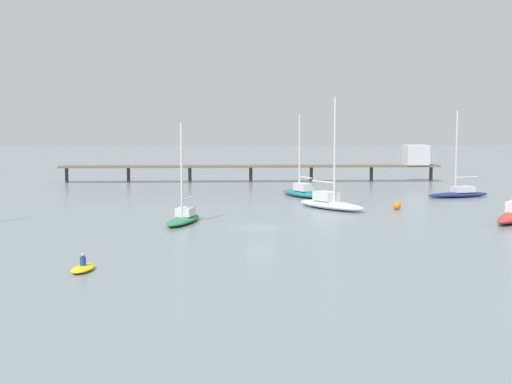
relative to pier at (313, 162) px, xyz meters
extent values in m
plane|color=gray|center=(-9.44, -46.21, -2.98)|extent=(400.00, 400.00, 0.00)
cube|color=brown|center=(-9.44, -0.16, -0.56)|extent=(56.93, 4.00, 0.30)
cylinder|color=#38332D|center=(-36.88, -0.62, -1.84)|extent=(0.50, 0.50, 2.26)
cylinder|color=#38332D|center=(-27.73, -0.46, -1.84)|extent=(0.50, 0.50, 2.26)
cylinder|color=#38332D|center=(-18.59, -0.31, -1.84)|extent=(0.50, 0.50, 2.26)
cylinder|color=#38332D|center=(-9.44, -0.16, -1.84)|extent=(0.50, 0.50, 2.26)
cylinder|color=#38332D|center=(-0.29, 0.00, -1.84)|extent=(0.50, 0.50, 2.26)
cylinder|color=#38332D|center=(8.85, 0.15, -1.84)|extent=(0.50, 0.50, 2.26)
cylinder|color=#38332D|center=(18.00, 0.30, -1.84)|extent=(0.50, 0.50, 2.26)
cube|color=silver|center=(15.65, 0.26, 1.09)|extent=(3.41, 3.41, 3.00)
ellipsoid|color=white|center=(-1.62, -33.23, -2.56)|extent=(7.56, 8.91, 0.83)
cube|color=silver|center=(-2.06, -32.64, -1.66)|extent=(2.88, 2.98, 0.97)
cylinder|color=silver|center=(-1.35, -33.59, 3.29)|extent=(0.23, 0.23, 10.87)
cylinder|color=silver|center=(-2.36, -32.23, -0.19)|extent=(2.17, 2.84, 0.18)
ellipsoid|color=#1E727A|center=(-3.70, -20.94, -2.59)|extent=(5.43, 8.31, 0.78)
cube|color=silver|center=(-3.43, -21.53, -1.74)|extent=(2.49, 2.98, 0.91)
cylinder|color=silver|center=(-3.87, -20.57, 2.38)|extent=(0.22, 0.22, 9.15)
cylinder|color=silver|center=(-3.26, -21.91, -0.55)|extent=(1.39, 2.74, 0.17)
ellipsoid|color=#287F4C|center=(-16.38, -43.32, -2.68)|extent=(3.67, 7.57, 0.60)
cube|color=silver|center=(-16.24, -42.76, -2.00)|extent=(1.80, 2.26, 0.76)
cylinder|color=silver|center=(-16.47, -43.68, 1.84)|extent=(0.21, 0.21, 8.45)
cylinder|color=silver|center=(-16.07, -42.12, -0.86)|extent=(0.95, 3.16, 0.17)
ellipsoid|color=navy|center=(15.33, -22.00, -2.67)|extent=(8.66, 4.79, 0.60)
cube|color=silver|center=(15.96, -21.80, -2.03)|extent=(2.86, 2.37, 0.69)
cylinder|color=silver|center=(14.93, -22.12, 2.56)|extent=(0.22, 0.22, 9.88)
cylinder|color=silver|center=(16.42, -21.66, -0.60)|extent=(3.04, 1.09, 0.18)
ellipsoid|color=yellow|center=(-21.05, -63.97, -2.80)|extent=(1.57, 2.84, 0.35)
cylinder|color=navy|center=(-21.05, -63.97, -2.35)|extent=(0.41, 0.41, 0.55)
sphere|color=tan|center=(-21.05, -63.97, -1.96)|extent=(0.24, 0.24, 0.24)
sphere|color=orange|center=(5.12, -34.17, -2.55)|extent=(0.84, 0.84, 0.84)
camera|label=1|loc=(-11.49, -108.10, 6.35)|focal=50.53mm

